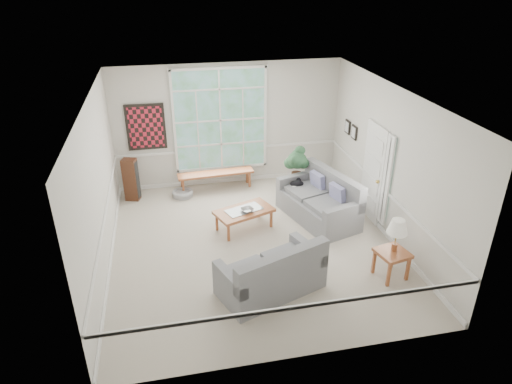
# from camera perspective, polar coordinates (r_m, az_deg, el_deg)

# --- Properties ---
(floor) EXTENTS (5.50, 6.00, 0.01)m
(floor) POSITION_cam_1_polar(r_m,az_deg,el_deg) (9.16, -0.36, -6.52)
(floor) COLOR #B0A696
(floor) RESTS_ON ground
(ceiling) EXTENTS (5.50, 6.00, 0.02)m
(ceiling) POSITION_cam_1_polar(r_m,az_deg,el_deg) (7.93, -0.42, 11.99)
(ceiling) COLOR white
(ceiling) RESTS_ON ground
(wall_back) EXTENTS (5.50, 0.02, 3.00)m
(wall_back) POSITION_cam_1_polar(r_m,az_deg,el_deg) (11.19, -3.45, 8.34)
(wall_back) COLOR silver
(wall_back) RESTS_ON ground
(wall_front) EXTENTS (5.50, 0.02, 3.00)m
(wall_front) POSITION_cam_1_polar(r_m,az_deg,el_deg) (5.91, 5.44, -9.85)
(wall_front) COLOR silver
(wall_front) RESTS_ON ground
(wall_left) EXTENTS (0.02, 6.00, 3.00)m
(wall_left) POSITION_cam_1_polar(r_m,az_deg,el_deg) (8.39, -19.13, 0.37)
(wall_left) COLOR silver
(wall_left) RESTS_ON ground
(wall_right) EXTENTS (0.02, 6.00, 3.00)m
(wall_right) POSITION_cam_1_polar(r_m,az_deg,el_deg) (9.32, 16.45, 3.42)
(wall_right) COLOR silver
(wall_right) RESTS_ON ground
(window_back) EXTENTS (2.30, 0.08, 2.40)m
(window_back) POSITION_cam_1_polar(r_m,az_deg,el_deg) (11.08, -4.48, 8.93)
(window_back) COLOR white
(window_back) RESTS_ON wall_back
(entry_door) EXTENTS (0.08, 0.90, 2.10)m
(entry_door) POSITION_cam_1_polar(r_m,az_deg,el_deg) (9.97, 14.39, 2.38)
(entry_door) COLOR white
(entry_door) RESTS_ON floor
(door_sidelight) EXTENTS (0.08, 0.26, 1.90)m
(door_sidelight) POSITION_cam_1_polar(r_m,az_deg,el_deg) (9.42, 16.04, 1.38)
(door_sidelight) COLOR white
(door_sidelight) RESTS_ON wall_right
(wall_art) EXTENTS (0.90, 0.06, 1.10)m
(wall_art) POSITION_cam_1_polar(r_m,az_deg,el_deg) (11.02, -13.60, 7.89)
(wall_art) COLOR maroon
(wall_art) RESTS_ON wall_back
(wall_frame_near) EXTENTS (0.04, 0.26, 0.32)m
(wall_frame_near) POSITION_cam_1_polar(r_m,az_deg,el_deg) (10.75, 12.13, 7.29)
(wall_frame_near) COLOR black
(wall_frame_near) RESTS_ON wall_right
(wall_frame_far) EXTENTS (0.04, 0.26, 0.32)m
(wall_frame_far) POSITION_cam_1_polar(r_m,az_deg,el_deg) (11.10, 11.33, 7.98)
(wall_frame_far) COLOR black
(wall_frame_far) RESTS_ON wall_right
(loveseat_right) EXTENTS (1.50, 2.10, 1.03)m
(loveseat_right) POSITION_cam_1_polar(r_m,az_deg,el_deg) (9.87, 7.79, -0.71)
(loveseat_right) COLOR gray
(loveseat_right) RESTS_ON floor
(loveseat_front) EXTENTS (1.94, 1.45, 0.94)m
(loveseat_front) POSITION_cam_1_polar(r_m,az_deg,el_deg) (7.72, 1.85, -9.36)
(loveseat_front) COLOR gray
(loveseat_front) RESTS_ON floor
(coffee_table) EXTENTS (1.33, 1.02, 0.44)m
(coffee_table) POSITION_cam_1_polar(r_m,az_deg,el_deg) (9.56, -1.50, -3.41)
(coffee_table) COLOR #9A512C
(coffee_table) RESTS_ON floor
(pewter_bowl) EXTENTS (0.42, 0.42, 0.08)m
(pewter_bowl) POSITION_cam_1_polar(r_m,az_deg,el_deg) (9.37, -1.08, -2.24)
(pewter_bowl) COLOR #98989D
(pewter_bowl) RESTS_ON coffee_table
(window_bench) EXTENTS (1.87, 0.48, 0.43)m
(window_bench) POSITION_cam_1_polar(r_m,az_deg,el_deg) (11.29, -5.02, 1.44)
(window_bench) COLOR #9A512C
(window_bench) RESTS_ON floor
(end_table) EXTENTS (0.64, 0.64, 0.49)m
(end_table) POSITION_cam_1_polar(r_m,az_deg,el_deg) (10.76, 4.93, 0.28)
(end_table) COLOR #9A512C
(end_table) RESTS_ON floor
(houseplant) EXTENTS (0.68, 0.68, 0.84)m
(houseplant) POSITION_cam_1_polar(r_m,az_deg,el_deg) (10.48, 5.14, 3.49)
(houseplant) COLOR #2A5233
(houseplant) RESTS_ON end_table
(side_table) EXTENTS (0.61, 0.61, 0.53)m
(side_table) POSITION_cam_1_polar(r_m,az_deg,el_deg) (8.48, 16.50, -8.63)
(side_table) COLOR #9A512C
(side_table) RESTS_ON floor
(table_lamp) EXTENTS (0.40, 0.40, 0.61)m
(table_lamp) POSITION_cam_1_polar(r_m,az_deg,el_deg) (8.22, 17.13, -5.20)
(table_lamp) COLOR white
(table_lamp) RESTS_ON side_table
(pet_bed) EXTENTS (0.56, 0.56, 0.15)m
(pet_bed) POSITION_cam_1_polar(r_m,az_deg,el_deg) (11.07, -9.16, -0.17)
(pet_bed) COLOR gray
(pet_bed) RESTS_ON floor
(floor_speaker) EXTENTS (0.38, 0.33, 1.02)m
(floor_speaker) POSITION_cam_1_polar(r_m,az_deg,el_deg) (11.00, -15.35, 1.51)
(floor_speaker) COLOR #412214
(floor_speaker) RESTS_ON floor
(cat) EXTENTS (0.36, 0.30, 0.15)m
(cat) POSITION_cam_1_polar(r_m,az_deg,el_deg) (10.26, 5.13, 1.07)
(cat) COLOR black
(cat) RESTS_ON loveseat_right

